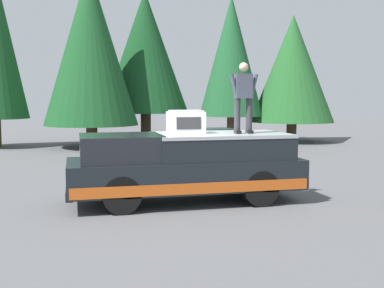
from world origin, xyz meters
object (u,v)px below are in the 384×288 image
Objects in this scene: pickup_truck at (185,166)px; compressor_unit at (186,122)px; person_on_truck_bed at (243,96)px; parked_car_maroon at (209,142)px.

pickup_truck is 6.60× the size of compressor_unit.
parked_car_maroon is (9.35, -1.80, -1.97)m from person_on_truck_bed.
person_on_truck_bed is at bearing -99.20° from pickup_truck.
parked_car_maroon is at bearing -19.23° from compressor_unit.
compressor_unit reaches higher than pickup_truck.
compressor_unit is 9.62m from parked_car_maroon.
person_on_truck_bed reaches higher than parked_car_maroon.
person_on_truck_bed is 9.72m from parked_car_maroon.
pickup_truck is at bearing 80.80° from person_on_truck_bed.
compressor_unit is (0.13, -0.05, 1.05)m from pickup_truck.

